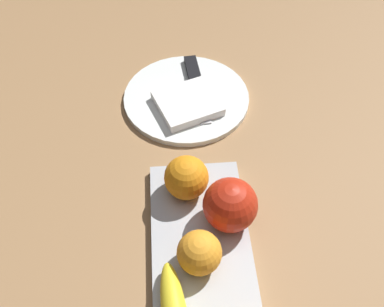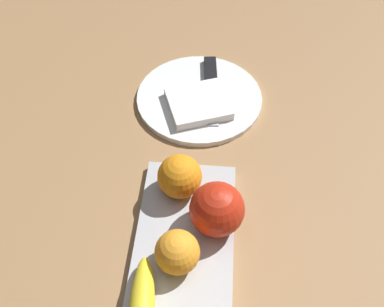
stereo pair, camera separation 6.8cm
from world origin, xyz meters
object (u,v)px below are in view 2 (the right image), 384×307
Objects in this scene: orange_near_banana at (177,252)px; dinner_plate at (199,98)px; apple at (217,209)px; knife at (211,79)px; folded_napkin at (198,104)px; orange_center at (180,176)px; fruit_tray at (182,264)px.

dinner_plate is (-0.34, 0.01, -0.04)m from orange_near_banana.
apple is 0.32m from knife.
knife is (-0.32, -0.02, -0.04)m from apple.
orange_center is at bearing -4.40° from folded_napkin.
orange_center is at bearing -133.98° from apple.
orange_near_banana is at bearing 4.17° from orange_center.
orange_near_banana is at bearing -1.04° from folded_napkin.
apple is 0.08m from orange_center.
orange_near_banana is 0.26× the size of dinner_plate.
dinner_plate is at bearing -170.94° from apple.
orange_near_banana is (0.00, -0.01, 0.04)m from fruit_tray.
fruit_tray reaches higher than dinner_plate.
orange_near_banana is 0.31m from folded_napkin.
orange_center is (-0.12, -0.01, 0.00)m from orange_near_banana.
orange_center reaches higher than folded_napkin.
knife is at bearing -175.59° from apple.
knife reaches higher than dinner_plate.
apple is 1.29× the size of orange_near_banana.
fruit_tray is 1.45× the size of dinner_plate.
fruit_tray is at bearing -34.26° from apple.
orange_center is (-0.12, -0.01, 0.04)m from fruit_tray.
knife is at bearing 172.61° from orange_center.
fruit_tray is at bearing 101.84° from orange_near_banana.
folded_napkin is at bearing 178.96° from orange_near_banana.
apple reaches higher than orange_near_banana.
folded_napkin is (-0.19, 0.01, -0.03)m from orange_center.
orange_near_banana reaches higher than knife.
orange_center is 0.19m from folded_napkin.
orange_near_banana is at bearing -37.06° from apple.
fruit_tray is 0.34m from dinner_plate.
apple is 0.75× the size of folded_napkin.
orange_near_banana is 0.34× the size of knife.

